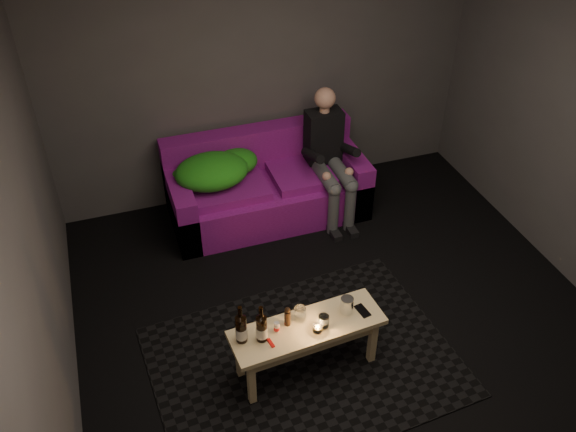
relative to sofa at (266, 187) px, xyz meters
name	(u,v)px	position (x,y,z in m)	size (l,w,h in m)	color
floor	(355,345)	(0.14, -1.81, -0.28)	(4.50, 4.50, 0.00)	black
room	(343,123)	(0.14, -1.35, 1.36)	(4.50, 4.50, 4.50)	silver
rug	(304,361)	(-0.28, -1.84, -0.28)	(2.16, 1.57, 0.01)	black
sofa	(266,187)	(0.00, 0.00, 0.00)	(1.82, 0.82, 0.78)	#7C1076
green_blanket	(215,169)	(-0.47, -0.01, 0.31)	(0.80, 0.55, 0.27)	green
person	(329,154)	(0.57, -0.15, 0.35)	(0.33, 0.75, 1.21)	black
coffee_table	(307,333)	(-0.28, -1.89, 0.08)	(1.10, 0.42, 0.44)	#DBBD80
beer_bottle_a	(241,328)	(-0.74, -1.87, 0.27)	(0.08, 0.08, 0.31)	black
beer_bottle_b	(262,328)	(-0.61, -1.91, 0.27)	(0.08, 0.08, 0.30)	black
salt_shaker	(277,327)	(-0.50, -1.87, 0.20)	(0.04, 0.04, 0.08)	silver
pepper_mill	(288,318)	(-0.41, -1.83, 0.22)	(0.04, 0.04, 0.12)	black
tumbler_back	(300,314)	(-0.31, -1.81, 0.21)	(0.08, 0.08, 0.10)	white
tealight	(318,328)	(-0.24, -1.96, 0.18)	(0.07, 0.07, 0.05)	white
tumbler_front	(324,321)	(-0.18, -1.93, 0.20)	(0.07, 0.07, 0.09)	white
steel_cup	(347,305)	(0.02, -1.85, 0.22)	(0.09, 0.09, 0.12)	silver
smartphone	(363,311)	(0.13, -1.89, 0.16)	(0.06, 0.13, 0.01)	black
red_lighter	(271,343)	(-0.57, -1.96, 0.16)	(0.02, 0.08, 0.01)	red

